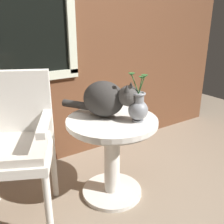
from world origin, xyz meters
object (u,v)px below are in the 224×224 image
at_px(cat, 106,99).
at_px(pewter_vase_with_ivy, 138,107).
at_px(wicker_side_table, 112,142).
at_px(wicker_chair, 13,138).

bearing_deg(cat, pewter_vase_with_ivy, -57.68).
xyz_separation_m(wicker_side_table, wicker_chair, (-0.62, 0.18, 0.12)).
bearing_deg(cat, wicker_side_table, -86.39).
xyz_separation_m(wicker_side_table, cat, (-0.00, 0.07, 0.31)).
bearing_deg(wicker_side_table, pewter_vase_with_ivy, -46.69).
bearing_deg(pewter_vase_with_ivy, cat, 122.32).
distance_m(cat, pewter_vase_with_ivy, 0.24).
bearing_deg(cat, wicker_chair, 170.15).
distance_m(wicker_chair, pewter_vase_with_ivy, 0.82).
bearing_deg(pewter_vase_with_ivy, wicker_side_table, 133.31).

